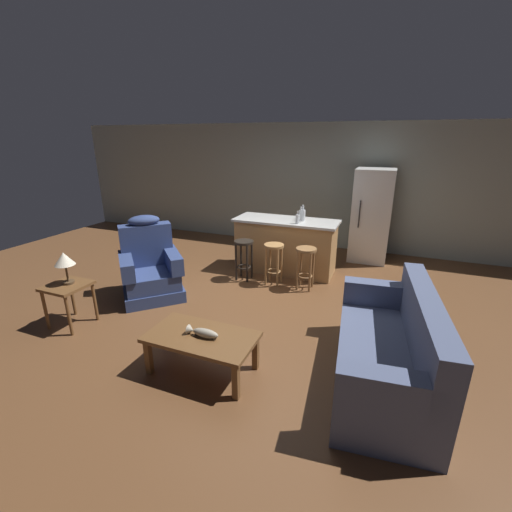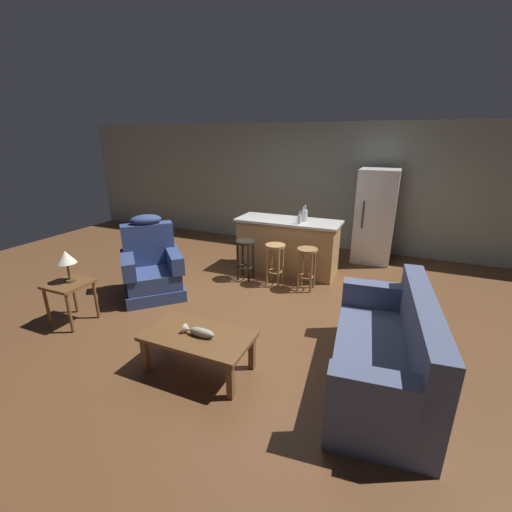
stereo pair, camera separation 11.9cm
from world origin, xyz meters
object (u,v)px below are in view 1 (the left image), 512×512
(recliner_near_lamp, at_px, (150,269))
(bottle_wine_dark, at_px, (301,214))
(kitchen_island, at_px, (285,246))
(bar_stool_right, at_px, (306,261))
(bottle_short_amber, at_px, (297,219))
(bar_stool_middle, at_px, (274,257))
(end_table, at_px, (68,292))
(fish_figurine, at_px, (203,333))
(refrigerator, at_px, (371,216))
(table_lamp, at_px, (64,260))
(bottle_tall_green, at_px, (303,215))
(couch, at_px, (390,352))
(bar_stool_left, at_px, (244,253))
(coffee_table, at_px, (202,340))

(recliner_near_lamp, xyz_separation_m, bottle_wine_dark, (1.81, 1.88, 0.61))
(kitchen_island, relative_size, bar_stool_right, 2.65)
(bottle_wine_dark, bearing_deg, bottle_short_amber, -83.02)
(recliner_near_lamp, relative_size, bar_stool_middle, 1.76)
(bar_stool_right, bearing_deg, end_table, -138.55)
(fish_figurine, bearing_deg, recliner_near_lamp, 141.89)
(kitchen_island, height_order, refrigerator, refrigerator)
(table_lamp, height_order, bar_stool_middle, table_lamp)
(recliner_near_lamp, bearing_deg, bottle_tall_green, 87.54)
(bottle_wine_dark, bearing_deg, couch, -58.46)
(bar_stool_left, xyz_separation_m, bar_stool_right, (1.06, 0.00, 0.00))
(end_table, distance_m, kitchen_island, 3.46)
(bar_stool_left, relative_size, bar_stool_right, 1.00)
(bar_stool_middle, bearing_deg, refrigerator, 53.98)
(coffee_table, distance_m, bottle_wine_dark, 3.27)
(fish_figurine, height_order, bottle_wine_dark, bottle_wine_dark)
(bar_stool_right, height_order, bottle_wine_dark, bottle_wine_dark)
(fish_figurine, height_order, bottle_short_amber, bottle_short_amber)
(fish_figurine, height_order, bar_stool_left, bar_stool_left)
(couch, height_order, bottle_wine_dark, bottle_wine_dark)
(bottle_tall_green, bearing_deg, bottle_short_amber, -97.02)
(recliner_near_lamp, height_order, kitchen_island, recliner_near_lamp)
(recliner_near_lamp, distance_m, bottle_short_amber, 2.46)
(bar_stool_left, xyz_separation_m, bar_stool_middle, (0.53, 0.00, 0.00))
(bar_stool_left, height_order, bottle_short_amber, bottle_short_amber)
(coffee_table, relative_size, recliner_near_lamp, 0.92)
(bar_stool_middle, bearing_deg, fish_figurine, -87.85)
(bottle_short_amber, height_order, bottle_wine_dark, same)
(bar_stool_left, bearing_deg, bottle_tall_green, 38.50)
(couch, bearing_deg, fish_figurine, 11.53)
(couch, bearing_deg, recliner_near_lamp, -18.72)
(bar_stool_middle, xyz_separation_m, bar_stool_right, (0.53, 0.00, 0.00))
(recliner_near_lamp, relative_size, end_table, 2.14)
(bottle_tall_green, distance_m, bottle_wine_dark, 0.17)
(coffee_table, height_order, bar_stool_middle, bar_stool_middle)
(bar_stool_left, relative_size, refrigerator, 0.39)
(fish_figurine, xyz_separation_m, kitchen_island, (-0.09, 3.04, 0.02))
(coffee_table, bearing_deg, bar_stool_left, 103.99)
(kitchen_island, relative_size, refrigerator, 1.02)
(couch, xyz_separation_m, refrigerator, (-0.51, 3.68, 0.54))
(couch, height_order, recliner_near_lamp, recliner_near_lamp)
(refrigerator, bearing_deg, bar_stool_right, -113.62)
(coffee_table, bearing_deg, end_table, 174.81)
(coffee_table, relative_size, end_table, 1.96)
(couch, distance_m, bar_stool_right, 2.27)
(coffee_table, bearing_deg, bottle_tall_green, 85.90)
(coffee_table, relative_size, kitchen_island, 0.61)
(fish_figurine, distance_m, bottle_wine_dark, 3.26)
(bottle_short_amber, bearing_deg, kitchen_island, 140.61)
(end_table, bearing_deg, bar_stool_right, 41.45)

